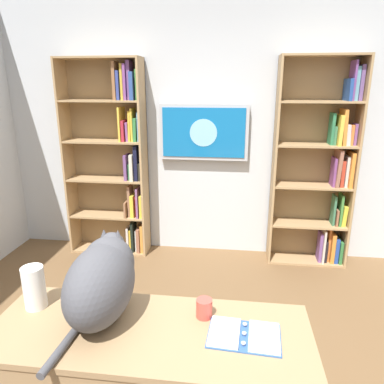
# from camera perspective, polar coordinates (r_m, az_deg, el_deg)

# --- Properties ---
(wall_back) EXTENTS (4.52, 0.06, 2.70)m
(wall_back) POSITION_cam_1_polar(r_m,az_deg,el_deg) (3.88, 2.52, 9.54)
(wall_back) COLOR silver
(wall_back) RESTS_ON ground
(bookshelf_left) EXTENTS (0.80, 0.28, 2.11)m
(bookshelf_left) POSITION_cam_1_polar(r_m,az_deg,el_deg) (3.86, 19.99, 3.46)
(bookshelf_left) COLOR tan
(bookshelf_left) RESTS_ON ground
(bookshelf_right) EXTENTS (0.87, 0.28, 2.10)m
(bookshelf_right) POSITION_cam_1_polar(r_m,az_deg,el_deg) (3.97, -12.02, 5.01)
(bookshelf_right) COLOR tan
(bookshelf_right) RESTS_ON ground
(wall_mounted_tv) EXTENTS (0.93, 0.07, 0.58)m
(wall_mounted_tv) POSITION_cam_1_polar(r_m,az_deg,el_deg) (3.80, 1.88, 9.47)
(wall_mounted_tv) COLOR #B7B7BC
(desk) EXTENTS (1.53, 0.58, 0.73)m
(desk) POSITION_cam_1_polar(r_m,az_deg,el_deg) (1.87, -6.96, -24.06)
(desk) COLOR #A37F56
(desk) RESTS_ON ground
(cat) EXTENTS (0.31, 0.67, 0.40)m
(cat) POSITION_cam_1_polar(r_m,az_deg,el_deg) (1.84, -14.04, -13.17)
(cat) COLOR #4C4C51
(cat) RESTS_ON desk
(open_binder) EXTENTS (0.34, 0.24, 0.02)m
(open_binder) POSITION_cam_1_polar(r_m,az_deg,el_deg) (1.77, 8.30, -21.62)
(open_binder) COLOR #335999
(open_binder) RESTS_ON desk
(paper_towel_roll) EXTENTS (0.11, 0.11, 0.23)m
(paper_towel_roll) POSITION_cam_1_polar(r_m,az_deg,el_deg) (2.05, -23.85, -13.73)
(paper_towel_roll) COLOR white
(paper_towel_roll) RESTS_ON desk
(coffee_mug) EXTENTS (0.08, 0.08, 0.10)m
(coffee_mug) POSITION_cam_1_polar(r_m,az_deg,el_deg) (1.85, 1.95, -18.03)
(coffee_mug) COLOR #D84C3F
(coffee_mug) RESTS_ON desk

